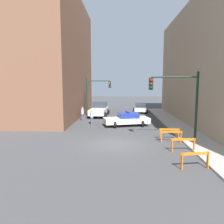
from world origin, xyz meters
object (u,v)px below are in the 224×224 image
at_px(pedestrian_crossing, 92,117).
at_px(pedestrian_corner, 82,114).
at_px(parked_car_near, 140,108).
at_px(police_car, 127,119).
at_px(white_truck, 99,109).
at_px(traffic_light_near, 181,96).
at_px(barrier_mid, 183,143).
at_px(barrier_front, 195,158).
at_px(barrier_back, 171,135).
at_px(traffic_light_far, 95,91).
at_px(barrier_corner, 169,132).

height_order(pedestrian_crossing, pedestrian_corner, same).
xyz_separation_m(parked_car_near, pedestrian_corner, (-7.61, -8.05, 0.19)).
distance_m(police_car, white_truck, 7.85).
distance_m(traffic_light_near, barrier_mid, 3.74).
bearing_deg(barrier_front, barrier_back, 90.48).
xyz_separation_m(pedestrian_crossing, barrier_front, (6.98, -12.16, -0.24)).
bearing_deg(traffic_light_far, barrier_front, -68.53).
bearing_deg(pedestrian_crossing, police_car, 172.63).
distance_m(parked_car_near, barrier_corner, 16.50).
bearing_deg(barrier_back, barrier_front, -89.52).
height_order(traffic_light_near, parked_car_near, traffic_light_near).
distance_m(parked_car_near, pedestrian_crossing, 12.07).
bearing_deg(pedestrian_corner, traffic_light_near, 84.20).
bearing_deg(traffic_light_far, traffic_light_near, -59.61).
relative_size(parked_car_near, barrier_corner, 2.77).
bearing_deg(parked_car_near, traffic_light_near, -81.00).
distance_m(traffic_light_near, white_truck, 15.45).
relative_size(police_car, parked_car_near, 1.13).
bearing_deg(barrier_front, barrier_mid, 85.68).
distance_m(barrier_mid, barrier_corner, 3.13).
relative_size(parked_car_near, pedestrian_corner, 2.67).
relative_size(police_car, pedestrian_crossing, 3.02).
height_order(traffic_light_far, barrier_front, traffic_light_far).
relative_size(traffic_light_far, barrier_front, 3.28).
bearing_deg(traffic_light_near, barrier_corner, 125.81).
bearing_deg(barrier_back, barrier_corner, 86.84).
xyz_separation_m(pedestrian_crossing, barrier_back, (6.94, -6.99, -0.24)).
bearing_deg(barrier_back, parked_car_near, 92.47).
bearing_deg(traffic_light_far, parked_car_near, 28.38).
relative_size(parked_car_near, barrier_back, 2.77).
xyz_separation_m(white_truck, pedestrian_corner, (-1.59, -4.07, -0.04)).
distance_m(police_car, barrier_corner, 6.40).
distance_m(traffic_light_far, pedestrian_crossing, 7.24).
bearing_deg(police_car, parked_car_near, -27.37).
xyz_separation_m(traffic_light_near, barrier_corner, (-0.58, 0.81, -2.91)).
height_order(traffic_light_near, barrier_front, traffic_light_near).
bearing_deg(barrier_mid, white_truck, 114.23).
height_order(traffic_light_far, barrier_mid, traffic_light_far).
relative_size(traffic_light_near, pedestrian_crossing, 3.13).
bearing_deg(police_car, barrier_front, -179.44).
relative_size(white_truck, pedestrian_corner, 3.31).
distance_m(traffic_light_far, barrier_back, 15.87).
height_order(police_car, parked_car_near, police_car).
bearing_deg(pedestrian_corner, barrier_mid, 76.73).
bearing_deg(traffic_light_far, white_truck, -31.36).
height_order(traffic_light_near, barrier_mid, traffic_light_near).
bearing_deg(parked_car_near, barrier_front, -83.55).
height_order(traffic_light_near, barrier_corner, traffic_light_near).
relative_size(pedestrian_corner, barrier_mid, 1.04).
xyz_separation_m(traffic_light_near, white_truck, (-7.40, 13.31, -2.62)).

